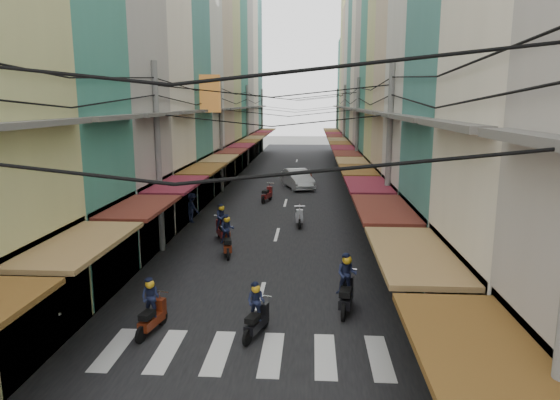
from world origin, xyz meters
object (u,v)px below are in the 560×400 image
at_px(market_umbrella, 476,269).
at_px(traffic_sign, 486,288).
at_px(bicycle, 427,273).
at_px(white_car, 298,188).

height_order(market_umbrella, traffic_sign, traffic_sign).
height_order(bicycle, traffic_sign, traffic_sign).
relative_size(bicycle, market_umbrella, 0.77).
bearing_deg(bicycle, white_car, 11.33).
relative_size(market_umbrella, traffic_sign, 0.73).
bearing_deg(market_umbrella, bicycle, 91.22).
height_order(bicycle, market_umbrella, market_umbrella).
distance_m(white_car, traffic_sign, 26.87).
relative_size(white_car, bicycle, 3.13).
xyz_separation_m(bicycle, traffic_sign, (-0.35, -7.22, 2.16)).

